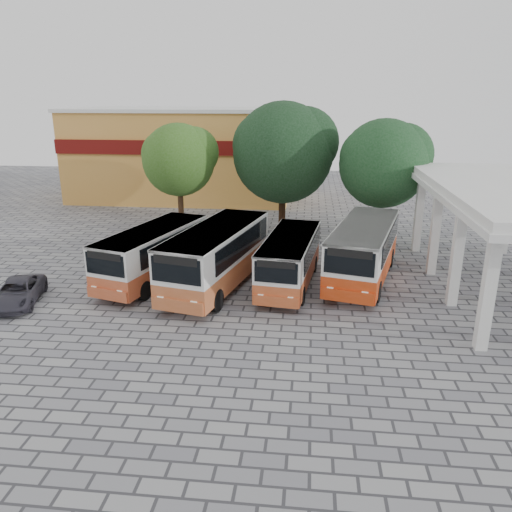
# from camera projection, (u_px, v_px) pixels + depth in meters

# --- Properties ---
(ground) EXTENTS (90.00, 90.00, 0.00)m
(ground) POSITION_uv_depth(u_px,v_px,m) (283.00, 313.00, 22.76)
(ground) COLOR slate
(ground) RESTS_ON ground
(terminal_shelter) EXTENTS (6.80, 15.80, 5.40)m
(terminal_shelter) POSITION_uv_depth(u_px,v_px,m) (508.00, 195.00, 23.94)
(terminal_shelter) COLOR silver
(terminal_shelter) RESTS_ON ground
(shophouse_block) EXTENTS (20.40, 10.40, 8.30)m
(shophouse_block) POSITION_uv_depth(u_px,v_px,m) (183.00, 153.00, 47.16)
(shophouse_block) COLOR #CA8B3A
(shophouse_block) RESTS_ON ground
(bus_far_left) EXTENTS (4.41, 8.27, 2.81)m
(bus_far_left) POSITION_uv_depth(u_px,v_px,m) (153.00, 251.00, 26.29)
(bus_far_left) COLOR #C2512A
(bus_far_left) RESTS_ON ground
(bus_centre_left) EXTENTS (4.53, 9.14, 3.14)m
(bus_centre_left) POSITION_uv_depth(u_px,v_px,m) (217.00, 254.00, 25.26)
(bus_centre_left) COLOR #BA5B2F
(bus_centre_left) RESTS_ON ground
(bus_centre_right) EXTENTS (3.14, 7.57, 2.64)m
(bus_centre_right) POSITION_uv_depth(u_px,v_px,m) (290.00, 258.00, 25.56)
(bus_centre_right) COLOR #BA4E23
(bus_centre_right) RESTS_ON ground
(bus_far_right) EXTENTS (4.65, 9.02, 3.08)m
(bus_far_right) POSITION_uv_depth(u_px,v_px,m) (364.00, 248.00, 26.24)
(bus_far_right) COLOR #C4370D
(bus_far_right) RESTS_ON ground
(tree_left) EXTENTS (5.32, 5.07, 7.67)m
(tree_left) POSITION_uv_depth(u_px,v_px,m) (180.00, 157.00, 34.78)
(tree_left) COLOR #482E1B
(tree_left) RESTS_ON ground
(tree_middle) EXTENTS (7.48, 7.12, 9.12)m
(tree_middle) POSITION_uv_depth(u_px,v_px,m) (284.00, 149.00, 35.16)
(tree_middle) COLOR black
(tree_middle) RESTS_ON ground
(tree_right) EXTENTS (6.07, 5.78, 8.09)m
(tree_right) POSITION_uv_depth(u_px,v_px,m) (385.00, 161.00, 32.43)
(tree_right) COLOR black
(tree_right) RESTS_ON ground
(parked_car) EXTENTS (2.81, 4.38, 1.13)m
(parked_car) POSITION_uv_depth(u_px,v_px,m) (18.00, 292.00, 23.64)
(parked_car) COLOR #2F2D38
(parked_car) RESTS_ON ground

